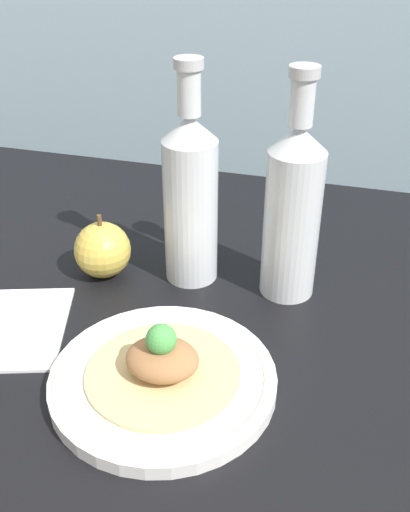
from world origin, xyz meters
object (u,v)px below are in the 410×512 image
cider_bottle_right (293,209)px  plate (163,378)px  plated_food (162,362)px  apple (103,250)px  cider_bottle_left (191,196)px

cider_bottle_right → plate: bearing=-114.5°
plated_food → apple: bearing=128.9°
plate → cider_bottle_right: (9.66, 21.17, 10.84)cm
apple → cider_bottle_right: bearing=6.9°
plate → apple: bearing=128.9°
cider_bottle_left → cider_bottle_right: size_ratio=1.00×
cider_bottle_left → apple: size_ratio=3.21×
apple → cider_bottle_left: bearing=14.4°
cider_bottle_left → plated_food: bearing=-81.3°
plate → cider_bottle_left: cider_bottle_left is taller
plated_food → cider_bottle_right: bearing=65.5°
cider_bottle_left → apple: (-11.46, -2.95, -8.08)cm
apple → plated_food: bearing=-51.1°
plate → apple: size_ratio=2.65×
plate → cider_bottle_right: 25.67cm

